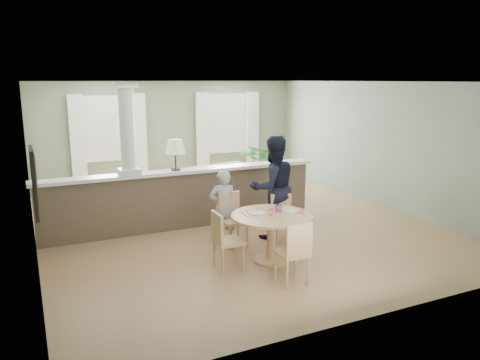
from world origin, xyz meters
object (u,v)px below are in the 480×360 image
sofa (212,187)px  child_person (223,207)px  man_person (273,188)px  houseplant (264,162)px  chair_side (224,238)px  chair_far_boy (232,217)px  chair_far_man (283,217)px  chair_near (295,250)px  dining_table (272,224)px

sofa → child_person: bearing=-119.5°
sofa → man_person: man_person is taller
houseplant → chair_side: 5.11m
sofa → chair_far_boy: chair_far_boy is taller
houseplant → chair_far_man: (-1.53, -3.57, -0.26)m
chair_far_man → man_person: (0.00, 0.35, 0.44)m
houseplant → chair_far_boy: bearing=-125.5°
sofa → chair_near: size_ratio=3.21×
chair_near → child_person: size_ratio=0.71×
sofa → man_person: size_ratio=1.60×
dining_table → chair_far_man: bearing=48.8°
chair_far_man → child_person: size_ratio=0.66×
sofa → houseplant: (1.73, 0.85, 0.30)m
chair_far_man → chair_near: chair_near is taller
chair_side → man_person: (1.35, 0.99, 0.41)m
dining_table → man_person: bearing=60.4°
child_person → dining_table: bearing=119.3°
chair_near → man_person: bearing=-109.8°
dining_table → child_person: (-0.34, 1.09, 0.04)m
houseplant → chair_far_man: 3.90m
chair_far_man → chair_side: chair_side is taller
chair_near → chair_side: bearing=-52.4°
dining_table → man_person: (0.57, 1.00, 0.30)m
chair_near → child_person: 1.97m
man_person → chair_side: bearing=34.6°
chair_far_boy → child_person: 0.23m
chair_far_boy → chair_near: (0.12, -1.80, 0.00)m
man_person → chair_far_man: bearing=88.1°
houseplant → dining_table: houseplant is taller
child_person → chair_near: bearing=108.3°
houseplant → man_person: 3.57m
chair_far_man → chair_near: bearing=-101.7°
chair_near → child_person: bearing=-83.2°
dining_table → chair_far_boy: bearing=104.5°
dining_table → chair_near: bearing=-98.3°
dining_table → chair_near: chair_near is taller
child_person → man_person: size_ratio=0.70×
dining_table → chair_far_man: size_ratio=1.47×
chair_near → sofa: bearing=-96.0°
sofa → chair_near: 4.27m
chair_side → chair_near: bearing=-143.1°
chair_near → child_person: (-0.21, 1.96, 0.14)m
chair_far_man → houseplant: bearing=79.8°
houseplant → man_person: size_ratio=0.80×
chair_near → man_person: man_person is taller
chair_side → man_person: size_ratio=0.49×
chair_far_man → chair_side: bearing=-141.7°
houseplant → chair_near: houseplant is taller
sofa → man_person: 2.43m
chair_far_man → chair_near: size_ratio=0.94×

